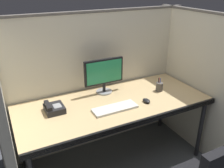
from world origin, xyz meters
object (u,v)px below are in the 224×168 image
desk (115,107)px  desk_phone (54,108)px  monitor_center (104,74)px  pen_cup (159,87)px  computer_mouse (146,101)px  keyboard_main (115,108)px

desk → desk_phone: size_ratio=10.00×
desk_phone → monitor_center: bearing=15.0°
monitor_center → pen_cup: 0.62m
desk → monitor_center: size_ratio=4.42×
pen_cup → desk_phone: size_ratio=0.78×
computer_mouse → pen_cup: bearing=29.8°
computer_mouse → pen_cup: pen_cup is taller
monitor_center → keyboard_main: (-0.06, -0.38, -0.20)m
desk → desk_phone: desk_phone is taller
monitor_center → pen_cup: (0.55, -0.24, -0.17)m
pen_cup → desk_phone: pen_cup is taller
desk → desk_phone: (-0.58, 0.11, 0.08)m
monitor_center → computer_mouse: monitor_center is taller
keyboard_main → computer_mouse: 0.34m
desk → keyboard_main: bearing=-116.7°
desk → computer_mouse: bearing=-24.1°
desk → computer_mouse: size_ratio=19.79×
desk → computer_mouse: (0.29, -0.13, 0.07)m
monitor_center → pen_cup: monitor_center is taller
monitor_center → desk_phone: bearing=-165.0°
desk → pen_cup: (0.56, 0.03, 0.10)m
monitor_center → keyboard_main: 0.43m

